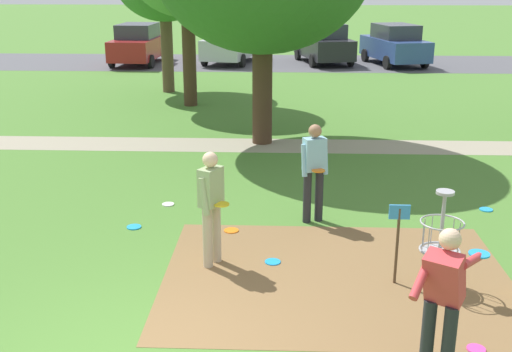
% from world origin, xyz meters
% --- Properties ---
extents(dirt_tee_pad, '(4.86, 3.70, 0.01)m').
position_xyz_m(dirt_tee_pad, '(2.39, 2.21, 0.00)').
color(dirt_tee_pad, brown).
rests_on(dirt_tee_pad, ground).
extents(disc_golf_basket, '(0.98, 0.58, 1.39)m').
position_xyz_m(disc_golf_basket, '(3.67, 1.99, 0.75)').
color(disc_golf_basket, '#9E9EA3').
rests_on(disc_golf_basket, ground).
extents(player_foreground_watching, '(0.45, 0.49, 1.71)m').
position_xyz_m(player_foreground_watching, '(0.61, 2.57, 0.97)').
color(player_foreground_watching, tan).
rests_on(player_foreground_watching, ground).
extents(player_throwing, '(0.50, 0.45, 1.71)m').
position_xyz_m(player_throwing, '(2.15, 4.31, 0.97)').
color(player_throwing, '#232328').
rests_on(player_throwing, ground).
extents(player_waiting_left, '(0.96, 0.80, 1.71)m').
position_xyz_m(player_waiting_left, '(3.24, -0.11, 0.99)').
color(player_waiting_left, '#232328').
rests_on(player_waiting_left, ground).
extents(frisbee_near_basket, '(0.22, 0.22, 0.02)m').
position_xyz_m(frisbee_near_basket, '(-0.48, 5.00, 0.01)').
color(frisbee_near_basket, white).
rests_on(frisbee_near_basket, ground).
extents(frisbee_by_tee, '(0.24, 0.24, 0.02)m').
position_xyz_m(frisbee_by_tee, '(-0.87, 3.90, 0.01)').
color(frisbee_by_tee, '#1E93DB').
rests_on(frisbee_by_tee, ground).
extents(frisbee_far_left, '(0.25, 0.25, 0.02)m').
position_xyz_m(frisbee_far_left, '(0.78, 3.81, 0.01)').
color(frisbee_far_left, orange).
rests_on(frisbee_far_left, ground).
extents(frisbee_far_right, '(0.24, 0.24, 0.02)m').
position_xyz_m(frisbee_far_right, '(1.49, 2.65, 0.01)').
color(frisbee_far_right, '#1E93DB').
rests_on(frisbee_far_right, ground).
extents(frisbee_scattered_a, '(0.23, 0.23, 0.02)m').
position_xyz_m(frisbee_scattered_a, '(5.31, 4.98, 0.01)').
color(frisbee_scattered_a, '#1E93DB').
rests_on(frisbee_scattered_a, ground).
extents(frisbee_scattered_b, '(0.21, 0.21, 0.02)m').
position_xyz_m(frisbee_scattered_b, '(3.84, 0.48, 0.01)').
color(frisbee_scattered_b, '#E53D99').
rests_on(frisbee_scattered_b, ground).
extents(parking_lot_strip, '(36.00, 6.00, 0.01)m').
position_xyz_m(parking_lot_strip, '(0.00, 24.29, 0.00)').
color(parking_lot_strip, '#4C4C51').
rests_on(parking_lot_strip, ground).
extents(parked_car_leftmost, '(2.13, 4.28, 1.84)m').
position_xyz_m(parked_car_leftmost, '(-5.11, 23.60, 0.92)').
color(parked_car_leftmost, maroon).
rests_on(parked_car_leftmost, ground).
extents(parked_car_center_left, '(2.66, 4.49, 1.84)m').
position_xyz_m(parked_car_center_left, '(-0.82, 24.18, 0.92)').
color(parked_car_center_left, '#B2B7BC').
rests_on(parked_car_center_left, ground).
extents(parked_car_center_right, '(2.73, 4.50, 1.84)m').
position_xyz_m(parked_car_center_right, '(3.51, 24.26, 0.92)').
color(parked_car_center_right, black).
rests_on(parked_car_center_right, ground).
extents(parked_car_rightmost, '(2.80, 4.52, 1.84)m').
position_xyz_m(parked_car_rightmost, '(6.74, 23.84, 0.92)').
color(parked_car_rightmost, '#2D4784').
rests_on(parked_car_rightmost, ground).
extents(gravel_path, '(40.00, 1.31, 0.00)m').
position_xyz_m(gravel_path, '(0.00, 9.27, 0.00)').
color(gravel_path, gray).
rests_on(gravel_path, ground).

